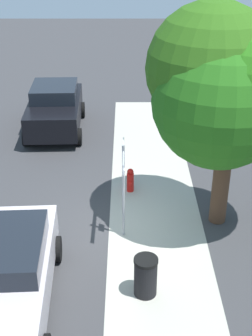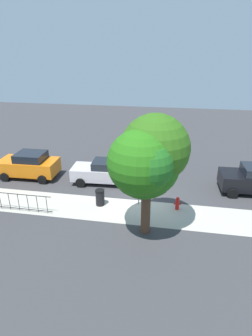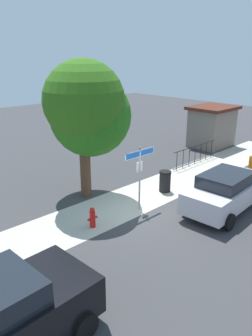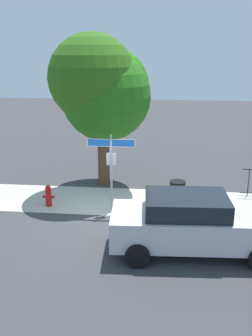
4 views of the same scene
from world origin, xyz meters
name	(u,v)px [view 2 (image 2 of 4)]	position (x,y,z in m)	size (l,w,h in m)	color
ground_plane	(142,201)	(0.00, 0.00, 0.00)	(60.00, 60.00, 0.00)	#38383A
sidewalk_strip	(105,209)	(2.00, 1.30, 0.00)	(24.00, 2.60, 0.00)	#B0AD9E
street_sign	(139,175)	(0.15, 0.40, 1.91)	(1.57, 0.07, 2.66)	#9EA0A5
shade_tree	(147,159)	(-0.50, 2.97, 3.93)	(3.79, 4.02, 5.93)	#503624
car_silver	(106,172)	(2.72, -2.04, 0.84)	(4.62, 2.15, 1.62)	#C1B9C0
car_orange	(29,165)	(8.36, -2.04, 0.93)	(4.12, 2.24, 1.85)	orange
iron_fence	(18,202)	(6.77, 2.30, 0.56)	(3.99, 0.04, 1.07)	black
fire_hydrant	(177,203)	(-2.12, 0.60, 0.38)	(0.42, 0.22, 0.78)	red
trash_bin	(100,197)	(2.38, 0.90, 0.49)	(0.55, 0.55, 0.98)	black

